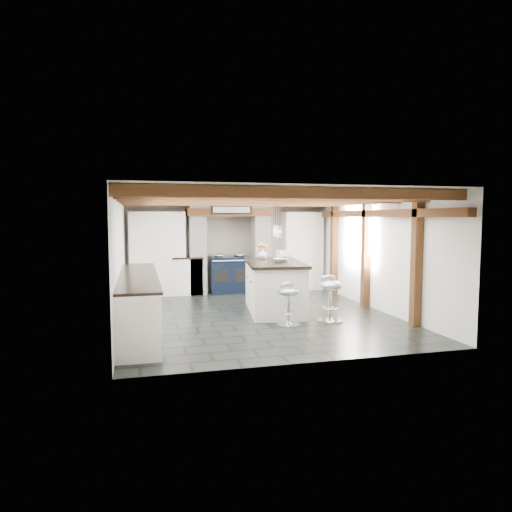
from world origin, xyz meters
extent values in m
plane|color=black|center=(0.00, 0.00, 0.00)|extent=(6.00, 6.00, 0.00)
plane|color=white|center=(0.00, 3.00, 1.15)|extent=(5.00, 0.00, 5.00)
plane|color=white|center=(-2.50, 0.00, 1.15)|extent=(0.00, 6.00, 6.00)
plane|color=white|center=(2.50, 0.00, 1.15)|extent=(0.00, 6.00, 6.00)
plane|color=white|center=(0.00, 0.00, 2.30)|extent=(6.00, 6.00, 0.00)
cube|color=silver|center=(-0.80, 2.70, 0.95)|extent=(0.40, 0.60, 1.90)
cube|color=silver|center=(0.80, 2.70, 0.95)|extent=(0.40, 0.60, 1.90)
cube|color=brown|center=(0.00, 2.70, 1.99)|extent=(2.10, 0.65, 0.18)
cube|color=silver|center=(0.00, 2.70, 2.15)|extent=(2.00, 0.60, 0.31)
cube|color=black|center=(0.00, 2.38, 2.05)|extent=(1.00, 0.03, 0.22)
cube|color=silver|center=(0.00, 2.36, 2.05)|extent=(0.90, 0.01, 0.14)
cube|color=white|center=(-1.75, 2.70, 1.00)|extent=(1.30, 0.58, 2.00)
cube|color=white|center=(1.90, 2.70, 1.00)|extent=(1.00, 0.58, 2.00)
cube|color=white|center=(-2.20, -0.60, 0.44)|extent=(0.60, 3.80, 0.88)
cube|color=black|center=(-2.20, -0.60, 0.90)|extent=(0.64, 3.80, 0.04)
cube|color=white|center=(-1.05, 2.70, 0.44)|extent=(0.70, 0.60, 0.88)
cube|color=black|center=(-1.05, 2.70, 0.90)|extent=(0.74, 0.64, 0.04)
cube|color=brown|center=(2.42, 0.00, 1.95)|extent=(0.15, 5.80, 0.14)
plane|color=white|center=(2.48, 0.60, 1.55)|extent=(0.00, 0.90, 0.90)
cube|color=brown|center=(0.00, -2.60, 2.21)|extent=(5.00, 0.16, 0.16)
cube|color=brown|center=(0.00, -1.73, 2.21)|extent=(5.00, 0.16, 0.16)
cube|color=brown|center=(0.00, -0.87, 2.21)|extent=(5.00, 0.16, 0.16)
cube|color=brown|center=(0.00, 0.00, 2.21)|extent=(5.00, 0.16, 0.16)
cube|color=brown|center=(0.00, 0.87, 2.21)|extent=(5.00, 0.16, 0.16)
cube|color=brown|center=(0.00, 1.73, 2.21)|extent=(5.00, 0.16, 0.16)
cube|color=brown|center=(0.00, 2.60, 2.21)|extent=(5.00, 0.16, 0.16)
cube|color=brown|center=(2.42, -1.60, 1.15)|extent=(0.15, 0.15, 2.30)
cube|color=brown|center=(2.42, 0.20, 1.15)|extent=(0.15, 0.15, 2.30)
cube|color=brown|center=(2.42, 1.80, 1.15)|extent=(0.15, 0.15, 2.30)
cylinder|color=black|center=(0.45, -0.05, 1.93)|extent=(0.01, 0.01, 0.56)
cylinder|color=white|center=(0.45, -0.05, 1.60)|extent=(0.09, 0.09, 0.22)
cylinder|color=black|center=(0.50, 0.25, 1.93)|extent=(0.01, 0.01, 0.56)
cylinder|color=white|center=(0.50, 0.25, 1.60)|extent=(0.09, 0.09, 0.22)
cylinder|color=black|center=(0.55, 0.55, 1.93)|extent=(0.01, 0.01, 0.56)
cylinder|color=white|center=(0.55, 0.55, 1.60)|extent=(0.09, 0.09, 0.22)
cube|color=black|center=(0.00, 2.68, 0.45)|extent=(1.00, 0.60, 0.90)
ellipsoid|color=silver|center=(-0.25, 2.68, 0.93)|extent=(0.28, 0.28, 0.11)
ellipsoid|color=silver|center=(0.25, 2.68, 0.93)|extent=(0.28, 0.28, 0.11)
cylinder|color=silver|center=(0.00, 2.36, 0.82)|extent=(0.95, 0.03, 0.03)
cube|color=black|center=(-0.25, 2.38, 0.45)|extent=(0.35, 0.02, 0.30)
cube|color=black|center=(0.25, 2.38, 0.45)|extent=(0.35, 0.02, 0.30)
cube|color=white|center=(0.42, 0.19, 0.48)|extent=(1.24, 2.06, 0.95)
cube|color=black|center=(0.42, 0.19, 0.98)|extent=(1.34, 2.16, 0.05)
imported|color=white|center=(0.33, 0.75, 1.11)|extent=(0.22, 0.22, 0.21)
ellipsoid|color=orange|center=(0.33, 0.75, 1.28)|extent=(0.22, 0.22, 0.13)
cylinder|color=white|center=(0.63, 0.54, 1.10)|extent=(0.13, 0.13, 0.19)
imported|color=white|center=(0.51, 0.07, 1.04)|extent=(0.32, 0.32, 0.07)
cylinder|color=white|center=(0.69, 0.21, 1.06)|extent=(0.05, 0.05, 0.11)
cylinder|color=white|center=(0.69, 0.21, 1.12)|extent=(0.24, 0.24, 0.02)
cylinder|color=beige|center=(0.69, 0.21, 1.17)|extent=(0.18, 0.18, 0.08)
cylinder|color=silver|center=(1.14, -0.92, 0.02)|extent=(0.45, 0.45, 0.03)
cone|color=silver|center=(1.14, -0.92, 0.06)|extent=(0.21, 0.21, 0.08)
cylinder|color=silver|center=(1.14, -0.92, 0.34)|extent=(0.05, 0.05, 0.57)
torus|color=silver|center=(1.14, -0.92, 0.25)|extent=(0.29, 0.29, 0.02)
ellipsoid|color=#9CA0AA|center=(1.14, -0.92, 0.66)|extent=(0.43, 0.43, 0.19)
ellipsoid|color=#9CA0AA|center=(1.14, -0.82, 0.76)|extent=(0.29, 0.13, 0.16)
cylinder|color=silver|center=(0.32, -1.01, 0.01)|extent=(0.41, 0.41, 0.03)
cone|color=silver|center=(0.32, -1.01, 0.06)|extent=(0.19, 0.19, 0.07)
cylinder|color=silver|center=(0.32, -1.01, 0.31)|extent=(0.05, 0.05, 0.51)
torus|color=silver|center=(0.32, -1.01, 0.22)|extent=(0.26, 0.26, 0.02)
ellipsoid|color=#9CA0AA|center=(0.32, -1.01, 0.59)|extent=(0.43, 0.43, 0.17)
ellipsoid|color=#9CA0AA|center=(0.31, -0.92, 0.69)|extent=(0.27, 0.15, 0.14)
camera|label=1|loc=(-2.16, -8.41, 1.90)|focal=32.00mm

